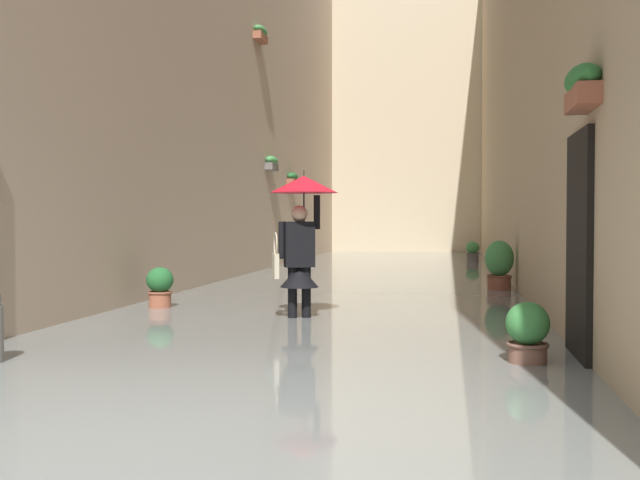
{
  "coord_description": "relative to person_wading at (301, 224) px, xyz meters",
  "views": [
    {
      "loc": [
        -1.72,
        4.16,
        1.39
      ],
      "look_at": [
        0.07,
        -6.03,
        1.11
      ],
      "focal_mm": 41.33,
      "sensor_mm": 36.0,
      "label": 1
    }
  ],
  "objects": [
    {
      "name": "potted_plant_mid_left",
      "position": [
        -2.78,
        -4.35,
        -0.79
      ],
      "size": [
        0.51,
        0.51,
        1.02
      ],
      "color": "brown",
      "rests_on": "ground_plane"
    },
    {
      "name": "building_facade_far",
      "position": [
        -0.16,
        -20.73,
        4.25
      ],
      "size": [
        9.44,
        1.8,
        11.17
      ],
      "primitive_type": "cube",
      "color": "beige",
      "rests_on": "ground_plane"
    },
    {
      "name": "potted_plant_far_right",
      "position": [
        2.22,
        -0.72,
        -0.95
      ],
      "size": [
        0.39,
        0.39,
        0.71
      ],
      "color": "#9E563D",
      "rests_on": "ground_plane"
    },
    {
      "name": "building_facade_left",
      "position": [
        -3.99,
        -7.35,
        4.32
      ],
      "size": [
        2.04,
        28.96,
        11.31
      ],
      "color": "tan",
      "rests_on": "ground_plane"
    },
    {
      "name": "potted_plant_near_left",
      "position": [
        -2.57,
        2.59,
        -0.99
      ],
      "size": [
        0.38,
        0.38,
        0.67
      ],
      "color": "brown",
      "rests_on": "ground_plane"
    },
    {
      "name": "potted_plant_far_left",
      "position": [
        -2.58,
        -13.59,
        -0.96
      ],
      "size": [
        0.4,
        0.4,
        0.72
      ],
      "color": "#66605B",
      "rests_on": "ground_plane"
    },
    {
      "name": "ground_plane",
      "position": [
        -0.16,
        -7.35,
        -1.34
      ],
      "size": [
        62.4,
        62.4,
        0.0
      ],
      "primitive_type": "plane",
      "color": "slate"
    },
    {
      "name": "building_facade_right",
      "position": [
        3.66,
        -7.35,
        4.66
      ],
      "size": [
        2.04,
        28.96,
        12.0
      ],
      "color": "tan",
      "rests_on": "ground_plane"
    },
    {
      "name": "flood_water",
      "position": [
        -0.16,
        -7.35,
        -1.27
      ],
      "size": [
        6.64,
        30.96,
        0.13
      ],
      "primitive_type": "cube",
      "color": "slate",
      "rests_on": "ground_plane"
    },
    {
      "name": "person_wading",
      "position": [
        0.0,
        0.0,
        0.0
      ],
      "size": [
        0.88,
        0.88,
        2.03
      ],
      "color": "#4C4233",
      "rests_on": "ground_plane"
    }
  ]
}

